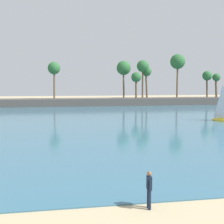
{
  "coord_description": "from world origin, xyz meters",
  "views": [
    {
      "loc": [
        -4.03,
        -3.29,
        5.45
      ],
      "look_at": [
        -0.94,
        14.45,
        3.75
      ],
      "focal_mm": 48.9,
      "sensor_mm": 36.0,
      "label": 1
    }
  ],
  "objects": [
    {
      "name": "sailboat_mid_bay",
      "position": [
        19.2,
        36.52,
        0.65
      ],
      "size": [
        2.93,
        4.71,
        6.57
      ],
      "color": "yellow",
      "rests_on": "sea"
    },
    {
      "name": "palm_headland",
      "position": [
        3.51,
        70.71,
        2.54
      ],
      "size": [
        80.5,
        6.1,
        12.88
      ],
      "color": "#514C47",
      "rests_on": "ground"
    },
    {
      "name": "sea",
      "position": [
        0.0,
        60.11,
        0.03
      ],
      "size": [
        220.0,
        101.02,
        0.06
      ],
      "primitive_type": "cube",
      "color": "#386B84",
      "rests_on": "ground"
    },
    {
      "name": "person_at_waterline",
      "position": [
        -0.23,
        9.09,
        0.89
      ],
      "size": [
        0.24,
        0.55,
        1.67
      ],
      "color": "#141E33",
      "rests_on": "ground"
    }
  ]
}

